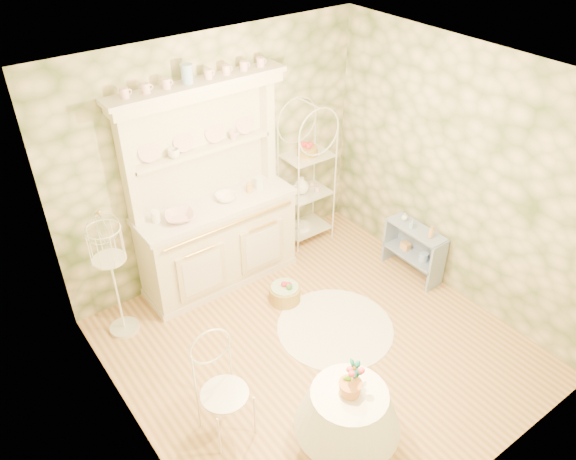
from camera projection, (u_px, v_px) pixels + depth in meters
floor at (318, 348)px, 5.56m from camera, size 3.60×3.60×0.00m
ceiling at (329, 84)px, 4.04m from camera, size 3.60×3.60×0.00m
wall_left at (124, 325)px, 3.92m from camera, size 3.60×3.60×0.00m
wall_right at (460, 177)px, 5.69m from camera, size 3.60×3.60×0.00m
wall_back at (216, 159)px, 6.00m from camera, size 3.60×3.60×0.00m
wall_front at (500, 367)px, 3.61m from camera, size 3.60×3.60×0.00m
kitchen_dresser at (214, 192)px, 5.83m from camera, size 1.87×0.61×2.29m
bakers_rack at (307, 179)px, 6.68m from camera, size 0.53×0.38×1.69m
side_shelf at (413, 251)px, 6.39m from camera, size 0.28×0.73×0.63m
round_table at (347, 424)px, 4.43m from camera, size 0.78×0.78×0.69m
cafe_chair at (225, 400)px, 4.58m from camera, size 0.38×0.38×0.76m
birdcage_stand at (112, 270)px, 5.35m from camera, size 0.40×0.40×1.55m
floor_basket at (285, 292)px, 6.08m from camera, size 0.47×0.47×0.25m
lace_rug at (335, 328)px, 5.80m from camera, size 1.32×1.32×0.01m
bowl_floral at (180, 219)px, 5.64m from camera, size 0.38×0.38×0.07m
bowl_white at (226, 199)px, 5.96m from camera, size 0.23×0.23×0.07m
cup_left at (174, 155)px, 5.51m from camera, size 0.12×0.12×0.09m
cup_right at (234, 137)px, 5.85m from camera, size 0.11×0.11×0.09m
potted_geranium at (354, 377)px, 4.18m from camera, size 0.17×0.12×0.29m
bottle_amber at (431, 232)px, 6.04m from camera, size 0.07×0.07×0.15m
bottle_blue at (412, 225)px, 6.21m from camera, size 0.05×0.05×0.11m
bottle_glass at (404, 218)px, 6.34m from camera, size 0.08×0.08×0.09m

